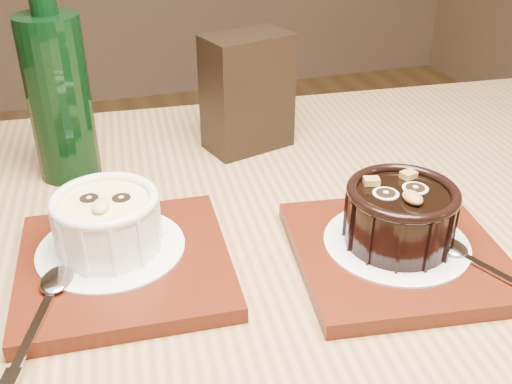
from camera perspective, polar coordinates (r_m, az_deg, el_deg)
table at (r=0.59m, az=-1.41°, el=-14.38°), size 1.26×0.90×0.75m
tray_left at (r=0.54m, az=-12.36°, el=-6.78°), size 0.19×0.19×0.01m
doily_left at (r=0.55m, az=-13.62°, el=-5.18°), size 0.13×0.13×0.00m
ramekin_white at (r=0.53m, az=-14.00°, el=-2.58°), size 0.09×0.09×0.06m
spoon_left at (r=0.49m, az=-19.64°, el=-10.38°), size 0.07×0.14×0.01m
tray_right at (r=0.56m, az=13.27°, el=-5.69°), size 0.20×0.20×0.01m
doily_right at (r=0.55m, az=13.21°, el=-4.67°), size 0.13×0.13×0.00m
ramekin_dark at (r=0.54m, az=13.59°, el=-1.93°), size 0.10×0.10×0.06m
spoon_right at (r=0.54m, az=20.84°, el=-6.45°), size 0.07×0.13×0.01m
condiment_stand at (r=0.73m, az=-0.83°, el=9.44°), size 0.11×0.08×0.14m
green_bottle at (r=0.68m, az=-18.32°, el=9.03°), size 0.07×0.07×0.25m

